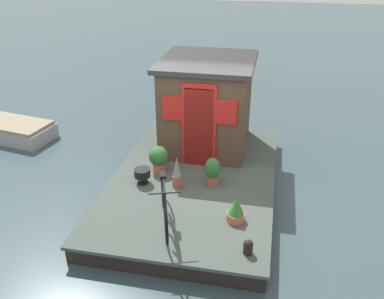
{
  "coord_description": "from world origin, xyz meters",
  "views": [
    {
      "loc": [
        -7.14,
        -1.42,
        4.66
      ],
      "look_at": [
        -0.2,
        0.0,
        1.06
      ],
      "focal_mm": 38.8,
      "sensor_mm": 36.0,
      "label": 1
    }
  ],
  "objects_px": {
    "potted_plant_geranium": "(159,158)",
    "mooring_bollard": "(248,247)",
    "potted_plant_ivy": "(236,210)",
    "potted_plant_rosemary": "(177,173)",
    "houseboat_cabin": "(207,104)",
    "bicycle": "(164,202)",
    "potted_plant_mint": "(213,171)",
    "dinghy_boat": "(0,127)",
    "charcoal_grill": "(142,173)"
  },
  "relations": [
    {
      "from": "charcoal_grill",
      "to": "bicycle",
      "type": "bearing_deg",
      "value": -146.54
    },
    {
      "from": "houseboat_cabin",
      "to": "bicycle",
      "type": "relative_size",
      "value": 1.3
    },
    {
      "from": "mooring_bollard",
      "to": "dinghy_boat",
      "type": "distance_m",
      "value": 7.83
    },
    {
      "from": "houseboat_cabin",
      "to": "mooring_bollard",
      "type": "bearing_deg",
      "value": -160.56
    },
    {
      "from": "potted_plant_mint",
      "to": "mooring_bollard",
      "type": "height_order",
      "value": "potted_plant_mint"
    },
    {
      "from": "potted_plant_mint",
      "to": "charcoal_grill",
      "type": "xyz_separation_m",
      "value": [
        -0.23,
        1.35,
        -0.09
      ]
    },
    {
      "from": "potted_plant_geranium",
      "to": "potted_plant_ivy",
      "type": "height_order",
      "value": "potted_plant_geranium"
    },
    {
      "from": "potted_plant_ivy",
      "to": "bicycle",
      "type": "bearing_deg",
      "value": 103.43
    },
    {
      "from": "bicycle",
      "to": "houseboat_cabin",
      "type": "bearing_deg",
      "value": -3.4
    },
    {
      "from": "potted_plant_geranium",
      "to": "mooring_bollard",
      "type": "relative_size",
      "value": 2.21
    },
    {
      "from": "houseboat_cabin",
      "to": "charcoal_grill",
      "type": "bearing_deg",
      "value": 153.92
    },
    {
      "from": "potted_plant_mint",
      "to": "potted_plant_geranium",
      "type": "relative_size",
      "value": 1.05
    },
    {
      "from": "potted_plant_rosemary",
      "to": "mooring_bollard",
      "type": "xyz_separation_m",
      "value": [
        -1.67,
        -1.51,
        -0.18
      ]
    },
    {
      "from": "potted_plant_ivy",
      "to": "potted_plant_rosemary",
      "type": "bearing_deg",
      "value": 54.71
    },
    {
      "from": "potted_plant_geranium",
      "to": "potted_plant_ivy",
      "type": "distance_m",
      "value": 2.24
    },
    {
      "from": "potted_plant_geranium",
      "to": "bicycle",
      "type": "bearing_deg",
      "value": -161.25
    },
    {
      "from": "bicycle",
      "to": "potted_plant_ivy",
      "type": "distance_m",
      "value": 1.22
    },
    {
      "from": "potted_plant_ivy",
      "to": "mooring_bollard",
      "type": "distance_m",
      "value": 0.84
    },
    {
      "from": "bicycle",
      "to": "potted_plant_mint",
      "type": "height_order",
      "value": "bicycle"
    },
    {
      "from": "potted_plant_geranium",
      "to": "potted_plant_ivy",
      "type": "xyz_separation_m",
      "value": [
        -1.4,
        -1.74,
        -0.09
      ]
    },
    {
      "from": "bicycle",
      "to": "dinghy_boat",
      "type": "height_order",
      "value": "bicycle"
    },
    {
      "from": "potted_plant_ivy",
      "to": "houseboat_cabin",
      "type": "bearing_deg",
      "value": 19.5
    },
    {
      "from": "dinghy_boat",
      "to": "mooring_bollard",
      "type": "bearing_deg",
      "value": -119.01
    },
    {
      "from": "houseboat_cabin",
      "to": "dinghy_boat",
      "type": "relative_size",
      "value": 0.69
    },
    {
      "from": "potted_plant_ivy",
      "to": "potted_plant_rosemary",
      "type": "height_order",
      "value": "potted_plant_rosemary"
    },
    {
      "from": "potted_plant_geranium",
      "to": "potted_plant_mint",
      "type": "bearing_deg",
      "value": -104.35
    },
    {
      "from": "potted_plant_rosemary",
      "to": "charcoal_grill",
      "type": "height_order",
      "value": "potted_plant_rosemary"
    },
    {
      "from": "potted_plant_mint",
      "to": "mooring_bollard",
      "type": "relative_size",
      "value": 2.31
    },
    {
      "from": "houseboat_cabin",
      "to": "potted_plant_rosemary",
      "type": "distance_m",
      "value": 2.07
    },
    {
      "from": "houseboat_cabin",
      "to": "potted_plant_geranium",
      "type": "distance_m",
      "value": 1.74
    },
    {
      "from": "potted_plant_geranium",
      "to": "potted_plant_rosemary",
      "type": "xyz_separation_m",
      "value": [
        -0.53,
        -0.51,
        0.0
      ]
    },
    {
      "from": "bicycle",
      "to": "potted_plant_ivy",
      "type": "height_order",
      "value": "bicycle"
    },
    {
      "from": "potted_plant_geranium",
      "to": "mooring_bollard",
      "type": "distance_m",
      "value": 2.98
    },
    {
      "from": "potted_plant_geranium",
      "to": "mooring_bollard",
      "type": "height_order",
      "value": "potted_plant_geranium"
    },
    {
      "from": "mooring_bollard",
      "to": "potted_plant_rosemary",
      "type": "bearing_deg",
      "value": 42.18
    },
    {
      "from": "dinghy_boat",
      "to": "potted_plant_ivy",
      "type": "bearing_deg",
      "value": -114.57
    },
    {
      "from": "potted_plant_geranium",
      "to": "potted_plant_rosemary",
      "type": "distance_m",
      "value": 0.73
    },
    {
      "from": "charcoal_grill",
      "to": "potted_plant_ivy",
      "type": "bearing_deg",
      "value": -114.22
    },
    {
      "from": "potted_plant_mint",
      "to": "potted_plant_ivy",
      "type": "distance_m",
      "value": 1.25
    },
    {
      "from": "potted_plant_mint",
      "to": "potted_plant_geranium",
      "type": "distance_m",
      "value": 1.2
    },
    {
      "from": "potted_plant_rosemary",
      "to": "mooring_bollard",
      "type": "height_order",
      "value": "potted_plant_rosemary"
    },
    {
      "from": "bicycle",
      "to": "mooring_bollard",
      "type": "distance_m",
      "value": 1.56
    },
    {
      "from": "potted_plant_mint",
      "to": "dinghy_boat",
      "type": "height_order",
      "value": "potted_plant_mint"
    },
    {
      "from": "houseboat_cabin",
      "to": "mooring_bollard",
      "type": "xyz_separation_m",
      "value": [
        -3.59,
        -1.27,
        -0.89
      ]
    },
    {
      "from": "houseboat_cabin",
      "to": "potted_plant_mint",
      "type": "height_order",
      "value": "houseboat_cabin"
    },
    {
      "from": "mooring_bollard",
      "to": "charcoal_grill",
      "type": "bearing_deg",
      "value": 53.03
    },
    {
      "from": "potted_plant_ivy",
      "to": "charcoal_grill",
      "type": "xyz_separation_m",
      "value": [
        0.87,
        1.93,
        -0.0
      ]
    },
    {
      "from": "houseboat_cabin",
      "to": "potted_plant_ivy",
      "type": "xyz_separation_m",
      "value": [
        -2.79,
        -0.99,
        -0.81
      ]
    },
    {
      "from": "potted_plant_mint",
      "to": "dinghy_boat",
      "type": "bearing_deg",
      "value": 72.38
    },
    {
      "from": "potted_plant_mint",
      "to": "potted_plant_geranium",
      "type": "bearing_deg",
      "value": 75.65
    }
  ]
}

